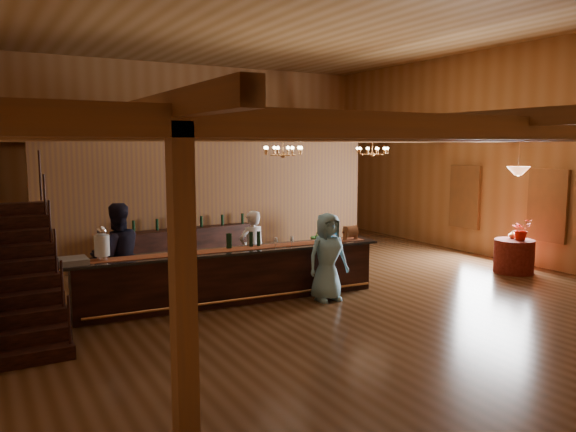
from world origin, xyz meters
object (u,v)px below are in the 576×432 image
staff_second (117,256)px  tasting_bar (232,276)px  floor_plant (322,234)px  chandelier_right (372,151)px  backbar_shelf (191,246)px  raffle_drum (350,232)px  bartender (252,250)px  round_table (514,256)px  chandelier_left (283,150)px  guest (328,257)px  beverage_dispenser (102,244)px  pendant_lamp (518,171)px

staff_second → tasting_bar: bearing=156.3°
tasting_bar → floor_plant: 5.02m
chandelier_right → backbar_shelf: bearing=154.9°
backbar_shelf → staff_second: 4.02m
raffle_drum → bartender: 2.09m
backbar_shelf → chandelier_right: chandelier_right is taller
raffle_drum → round_table: bearing=-10.2°
chandelier_left → guest: size_ratio=0.47×
backbar_shelf → guest: guest is taller
tasting_bar → beverage_dispenser: bearing=178.8°
bartender → round_table: bearing=156.5°
round_table → pendant_lamp: 2.01m
raffle_drum → pendant_lamp: size_ratio=0.38×
round_table → bartender: size_ratio=0.55×
chandelier_right → pendant_lamp: same height
bartender → floor_plant: (3.24, 2.33, -0.25)m
chandelier_left → staff_second: (-3.38, 0.17, -1.91)m
backbar_shelf → pendant_lamp: size_ratio=3.63×
chandelier_left → bartender: size_ratio=0.48×
raffle_drum → beverage_dispenser: bearing=175.1°
raffle_drum → floor_plant: (1.41, 3.26, -0.62)m
chandelier_right → raffle_drum: bearing=-136.3°
backbar_shelf → bartender: (0.25, -3.04, 0.37)m
raffle_drum → staff_second: bearing=169.3°
guest → floor_plant: (2.35, 3.82, -0.28)m
raffle_drum → guest: (-0.94, -0.57, -0.34)m
staff_second → beverage_dispenser: bearing=46.2°
tasting_bar → beverage_dispenser: size_ratio=10.24×
backbar_shelf → guest: size_ratio=1.91×
raffle_drum → tasting_bar: bearing=175.1°
round_table → floor_plant: (-2.78, 4.01, 0.18)m
beverage_dispenser → bartender: size_ratio=0.36×
tasting_bar → raffle_drum: (2.59, -0.22, 0.68)m
raffle_drum → bartender: bearing=153.2°
backbar_shelf → tasting_bar: bearing=-104.8°
chandelier_right → beverage_dispenser: bearing=-167.3°
beverage_dispenser → round_table: bearing=-7.4°
tasting_bar → pendant_lamp: bearing=-4.4°
tasting_bar → chandelier_right: (4.70, 1.79, 2.33)m
beverage_dispenser → raffle_drum: 4.96m
staff_second → floor_plant: size_ratio=1.70×
chandelier_right → pendant_lamp: bearing=-53.0°
chandelier_left → pendant_lamp: size_ratio=0.89×
tasting_bar → bartender: size_ratio=3.72×
beverage_dispenser → raffle_drum: bearing=-4.9°
raffle_drum → chandelier_left: chandelier_left is taller
tasting_bar → bartender: (0.76, 0.71, 0.31)m
backbar_shelf → chandelier_left: (0.86, -3.26, 2.42)m
chandelier_left → chandelier_right: same height
bartender → floor_plant: 4.00m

